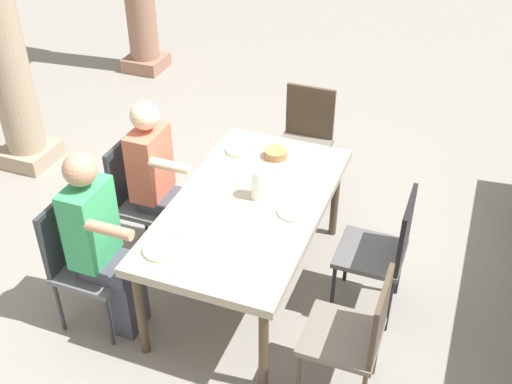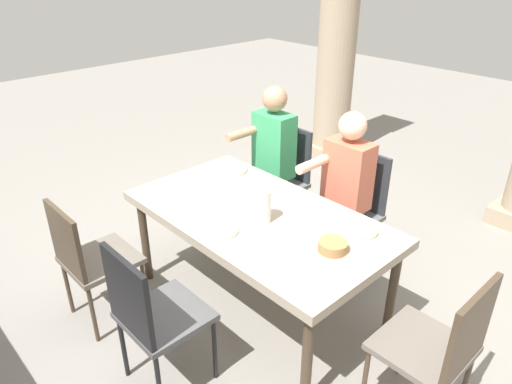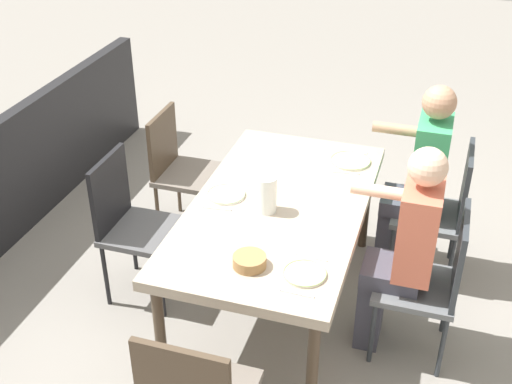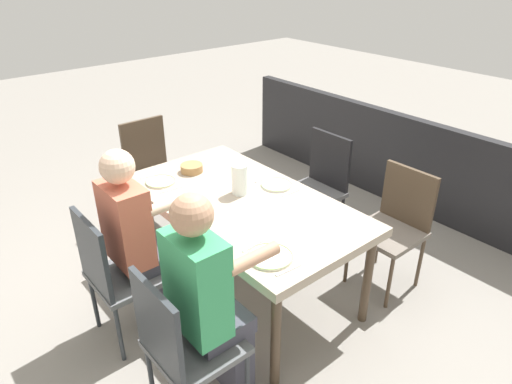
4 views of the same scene
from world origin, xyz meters
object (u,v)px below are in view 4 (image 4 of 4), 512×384
(chair_west_north, at_px, (181,342))
(bread_basket, at_px, (192,168))
(diner_woman_green, at_px, (209,299))
(plate_2, at_px, (161,182))
(chair_head_east, at_px, (152,166))
(chair_mid_north, at_px, (115,271))
(water_pitcher, at_px, (240,181))
(dining_table, at_px, (242,207))
(chair_west_south, at_px, (396,221))
(plate_0, at_px, (270,256))
(chair_mid_south, at_px, (319,182))
(diner_man_white, at_px, (138,238))
(plate_1, at_px, (277,185))

(chair_west_north, xyz_separation_m, bread_basket, (1.25, -0.90, 0.26))
(diner_woman_green, bearing_deg, plate_2, -19.27)
(chair_head_east, xyz_separation_m, diner_woman_green, (-1.96, 0.73, 0.16))
(chair_mid_north, height_order, water_pitcher, water_pitcher)
(dining_table, xyz_separation_m, chair_west_south, (-0.65, -0.91, -0.17))
(chair_west_north, bearing_deg, chair_head_east, -25.01)
(chair_mid_north, xyz_separation_m, plate_0, (-0.75, -0.61, 0.24))
(dining_table, xyz_separation_m, chair_mid_south, (0.12, -0.91, -0.14))
(dining_table, bearing_deg, diner_woman_green, 131.60)
(dining_table, relative_size, diner_man_white, 1.37)
(dining_table, relative_size, plate_1, 7.81)
(chair_west_north, relative_size, chair_west_south, 1.03)
(chair_mid_north, distance_m, bread_basket, 1.05)
(chair_mid_south, relative_size, plate_0, 3.69)
(chair_west_south, distance_m, diner_woman_green, 1.66)
(dining_table, relative_size, chair_mid_south, 1.86)
(chair_west_north, relative_size, plate_0, 3.62)
(water_pitcher, height_order, bread_basket, water_pitcher)
(chair_head_east, distance_m, plate_2, 0.81)
(plate_0, xyz_separation_m, water_pitcher, (0.72, -0.35, 0.09))
(chair_head_east, height_order, plate_2, chair_head_east)
(chair_west_north, distance_m, chair_mid_south, 1.98)
(chair_mid_south, xyz_separation_m, water_pitcher, (-0.03, 0.87, 0.30))
(diner_man_white, bearing_deg, plate_2, -42.41)
(plate_2, bearing_deg, chair_west_south, -135.63)
(chair_mid_north, xyz_separation_m, chair_mid_south, (0.00, -1.83, 0.02))
(chair_mid_south, height_order, bread_basket, chair_mid_south)
(plate_0, bearing_deg, diner_woman_green, 92.56)
(chair_head_east, height_order, diner_woman_green, diner_woman_green)
(chair_head_east, relative_size, diner_woman_green, 0.72)
(chair_mid_north, height_order, chair_head_east, chair_head_east)
(chair_west_south, bearing_deg, dining_table, 54.52)
(chair_west_south, xyz_separation_m, plate_0, (0.02, 1.21, 0.24))
(dining_table, distance_m, water_pitcher, 0.19)
(chair_west_south, height_order, chair_head_east, chair_head_east)
(dining_table, height_order, chair_head_east, chair_head_east)
(diner_woman_green, relative_size, water_pitcher, 6.09)
(chair_west_south, bearing_deg, chair_head_east, 24.90)
(dining_table, height_order, bread_basket, bread_basket)
(chair_head_east, xyz_separation_m, plate_1, (-1.31, -0.32, 0.21))
(chair_west_north, height_order, plate_2, chair_west_north)
(diner_man_white, bearing_deg, chair_head_east, -31.50)
(chair_west_south, relative_size, diner_man_white, 0.70)
(dining_table, xyz_separation_m, chair_mid_north, (0.12, 0.91, -0.16))
(chair_west_south, distance_m, diner_man_white, 1.82)
(diner_man_white, relative_size, plate_1, 5.71)
(chair_mid_south, xyz_separation_m, bread_basket, (0.48, 0.93, 0.24))
(plate_2, height_order, bread_basket, bread_basket)
(chair_mid_north, xyz_separation_m, diner_man_white, (-0.00, -0.18, 0.17))
(water_pitcher, bearing_deg, chair_head_east, 2.18)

